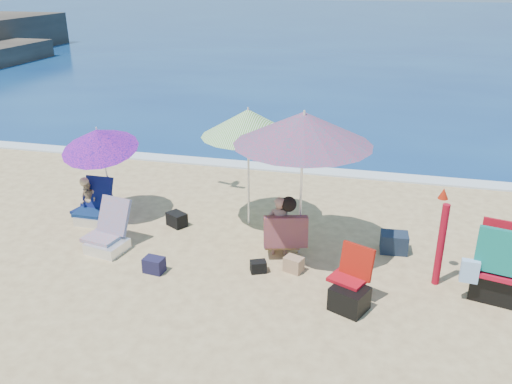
% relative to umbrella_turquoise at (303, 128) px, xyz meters
% --- Properties ---
extents(ground, '(120.00, 120.00, 0.00)m').
position_rel_umbrella_turquoise_xyz_m(ground, '(-0.40, -1.12, -2.16)').
color(ground, '#D8BC84').
rests_on(ground, ground).
extents(sea, '(120.00, 80.00, 0.12)m').
position_rel_umbrella_turquoise_xyz_m(sea, '(-0.40, 43.88, -2.21)').
color(sea, navy).
rests_on(sea, ground).
extents(foam, '(120.00, 0.50, 0.04)m').
position_rel_umbrella_turquoise_xyz_m(foam, '(-0.40, 3.98, -2.14)').
color(foam, white).
rests_on(foam, ground).
extents(umbrella_turquoise, '(2.53, 2.53, 2.45)m').
position_rel_umbrella_turquoise_xyz_m(umbrella_turquoise, '(0.00, 0.00, 0.00)').
color(umbrella_turquoise, white).
rests_on(umbrella_turquoise, ground).
extents(umbrella_striped, '(1.73, 1.73, 2.20)m').
position_rel_umbrella_turquoise_xyz_m(umbrella_striped, '(-1.10, 0.93, -0.23)').
color(umbrella_striped, white).
rests_on(umbrella_striped, ground).
extents(umbrella_blue, '(1.51, 1.56, 1.89)m').
position_rel_umbrella_turquoise_xyz_m(umbrella_blue, '(-3.78, 0.54, -0.61)').
color(umbrella_blue, white).
rests_on(umbrella_blue, ground).
extents(furled_umbrella, '(0.20, 0.45, 1.43)m').
position_rel_umbrella_turquoise_xyz_m(furled_umbrella, '(2.13, -0.33, -1.37)').
color(furled_umbrella, '#A00B1F').
rests_on(furled_umbrella, ground).
extents(chair_navy, '(0.61, 0.70, 0.78)m').
position_rel_umbrella_turquoise_xyz_m(chair_navy, '(-3.94, 0.36, -1.95)').
color(chair_navy, '#0E254F').
rests_on(chair_navy, ground).
extents(chair_rainbow, '(0.77, 0.85, 0.81)m').
position_rel_umbrella_turquoise_xyz_m(chair_rainbow, '(-3.16, -0.56, -1.94)').
color(chair_rainbow, '#EE5554').
rests_on(chair_rainbow, ground).
extents(camp_chair_left, '(0.65, 0.79, 0.84)m').
position_rel_umbrella_turquoise_xyz_m(camp_chair_left, '(0.93, -1.30, -1.90)').
color(camp_chair_left, '#AB0C17').
rests_on(camp_chair_left, ground).
extents(camp_chair_right, '(0.91, 0.79, 1.14)m').
position_rel_umbrella_turquoise_xyz_m(camp_chair_right, '(2.89, -0.56, -1.74)').
color(camp_chair_right, '#B50C24').
rests_on(camp_chair_right, ground).
extents(person_center, '(0.82, 0.71, 1.04)m').
position_rel_umbrella_turquoise_xyz_m(person_center, '(-0.28, -0.09, -1.65)').
color(person_center, '#A97665').
rests_on(person_center, ground).
extents(person_left, '(0.53, 0.63, 0.80)m').
position_rel_umbrella_turquoise_xyz_m(person_left, '(-4.11, 0.49, -1.79)').
color(person_left, tan).
rests_on(person_left, ground).
extents(bag_navy_a, '(0.33, 0.26, 0.24)m').
position_rel_umbrella_turquoise_xyz_m(bag_navy_a, '(-2.10, -1.08, -2.04)').
color(bag_navy_a, '#1B1937').
rests_on(bag_navy_a, ground).
extents(bag_black_a, '(0.42, 0.39, 0.25)m').
position_rel_umbrella_turquoise_xyz_m(bag_black_a, '(-2.36, 0.53, -2.03)').
color(bag_black_a, black).
rests_on(bag_black_a, ground).
extents(bag_tan, '(0.33, 0.29, 0.24)m').
position_rel_umbrella_turquoise_xyz_m(bag_tan, '(0.01, -0.55, -2.04)').
color(bag_tan, '#A6805F').
rests_on(bag_tan, ground).
extents(bag_navy_b, '(0.46, 0.36, 0.33)m').
position_rel_umbrella_turquoise_xyz_m(bag_navy_b, '(1.52, 0.48, -1.99)').
color(bag_navy_b, '#192638').
rests_on(bag_navy_b, ground).
extents(bag_black_b, '(0.29, 0.25, 0.19)m').
position_rel_umbrella_turquoise_xyz_m(bag_black_b, '(-0.52, -0.70, -2.06)').
color(bag_black_b, black).
rests_on(bag_black_b, ground).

